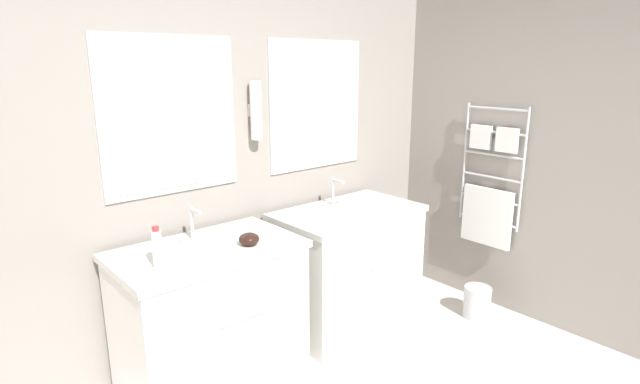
{
  "coord_description": "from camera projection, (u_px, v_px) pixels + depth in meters",
  "views": [
    {
      "loc": [
        -1.32,
        -0.86,
        1.89
      ],
      "look_at": [
        0.6,
        1.32,
        1.13
      ],
      "focal_mm": 28.0,
      "sensor_mm": 36.0,
      "label": 1
    }
  ],
  "objects": [
    {
      "name": "waste_bin",
      "position": [
        477.0,
        301.0,
        3.79
      ],
      "size": [
        0.21,
        0.21,
        0.24
      ],
      "color": "#B7B7BC",
      "rests_on": "ground_plane"
    },
    {
      "name": "faucet_right",
      "position": [
        334.0,
        192.0,
        3.6
      ],
      "size": [
        0.17,
        0.13,
        0.2
      ],
      "color": "silver",
      "rests_on": "vanity_right"
    },
    {
      "name": "faucet_left",
      "position": [
        193.0,
        224.0,
        2.89
      ],
      "size": [
        0.17,
        0.13,
        0.2
      ],
      "color": "silver",
      "rests_on": "vanity_left"
    },
    {
      "name": "vanity_right",
      "position": [
        351.0,
        268.0,
        3.6
      ],
      "size": [
        1.04,
        0.69,
        0.88
      ],
      "color": "white",
      "rests_on": "ground_plane"
    },
    {
      "name": "vanity_left",
      "position": [
        215.0,
        319.0,
        2.89
      ],
      "size": [
        1.04,
        0.69,
        0.88
      ],
      "color": "white",
      "rests_on": "ground_plane"
    },
    {
      "name": "amenity_bowl",
      "position": [
        249.0,
        239.0,
        2.83
      ],
      "size": [
        0.12,
        0.12,
        0.07
      ],
      "color": "black",
      "rests_on": "vanity_left"
    },
    {
      "name": "wall_right",
      "position": [
        526.0,
        146.0,
        3.63
      ],
      "size": [
        0.13,
        3.83,
        2.6
      ],
      "color": "gray",
      "rests_on": "ground_plane"
    },
    {
      "name": "wall_back",
      "position": [
        183.0,
        160.0,
        3.02
      ],
      "size": [
        5.9,
        0.16,
        2.6
      ],
      "color": "gray",
      "rests_on": "ground_plane"
    },
    {
      "name": "toiletry_bottle",
      "position": [
        157.0,
        249.0,
        2.5
      ],
      "size": [
        0.05,
        0.05,
        0.22
      ],
      "color": "silver",
      "rests_on": "vanity_left"
    }
  ]
}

